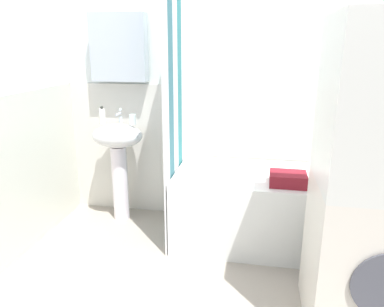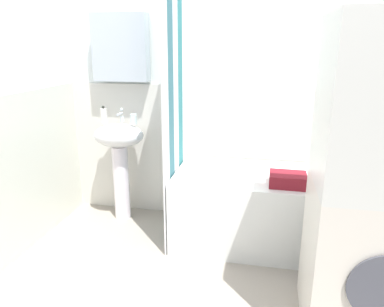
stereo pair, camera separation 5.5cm
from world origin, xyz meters
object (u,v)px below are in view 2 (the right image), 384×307
object	(u,v)px
toothbrush_cup	(134,119)
bathtub	(269,209)
body_wash_bottle	(352,158)
towel_folded	(288,180)
soap_dispenser	(104,116)
shampoo_bottle	(337,154)
washer_dryer_stack	(380,188)
sink	(119,150)

from	to	relation	value
toothbrush_cup	bathtub	distance (m)	1.34
body_wash_bottle	towel_folded	world-z (taller)	body_wash_bottle
soap_dispenser	bathtub	size ratio (longest dim) A/B	0.10
toothbrush_cup	bathtub	xyz separation A→B (m)	(1.17, -0.20, -0.64)
bathtub	shampoo_bottle	xyz separation A→B (m)	(0.52, 0.31, 0.39)
soap_dispenser	toothbrush_cup	bearing A→B (deg)	3.21
bathtub	body_wash_bottle	distance (m)	0.80
bathtub	washer_dryer_stack	bearing A→B (deg)	-58.95
toothbrush_cup	shampoo_bottle	bearing A→B (deg)	3.64
shampoo_bottle	towel_folded	world-z (taller)	shampoo_bottle
body_wash_bottle	washer_dryer_stack	distance (m)	1.19
washer_dryer_stack	toothbrush_cup	bearing A→B (deg)	147.93
towel_folded	washer_dryer_stack	xyz separation A→B (m)	(0.40, -0.65, 0.22)
body_wash_bottle	soap_dispenser	bearing A→B (deg)	-176.51
sink	toothbrush_cup	xyz separation A→B (m)	(0.14, 0.02, 0.28)
toothbrush_cup	bathtub	world-z (taller)	toothbrush_cup
soap_dispenser	shampoo_bottle	bearing A→B (deg)	3.58
toothbrush_cup	shampoo_bottle	world-z (taller)	toothbrush_cup
towel_folded	shampoo_bottle	bearing A→B (deg)	51.48
sink	soap_dispenser	xyz separation A→B (m)	(-0.13, 0.00, 0.30)
sink	body_wash_bottle	xyz separation A→B (m)	(1.94, 0.13, 0.01)
toothbrush_cup	towel_folded	bearing A→B (deg)	-17.45
toothbrush_cup	towel_folded	distance (m)	1.38
shampoo_bottle	towel_folded	bearing A→B (deg)	-128.52
bathtub	body_wash_bottle	size ratio (longest dim) A/B	8.20
soap_dispenser	body_wash_bottle	distance (m)	2.09
toothbrush_cup	body_wash_bottle	bearing A→B (deg)	3.53
sink	shampoo_bottle	bearing A→B (deg)	3.98
toothbrush_cup	towel_folded	xyz separation A→B (m)	(1.28, -0.40, -0.31)
sink	body_wash_bottle	bearing A→B (deg)	3.85
sink	bathtub	distance (m)	1.37
shampoo_bottle	washer_dryer_stack	bearing A→B (deg)	-90.11
toothbrush_cup	washer_dryer_stack	bearing A→B (deg)	-32.07
toothbrush_cup	soap_dispenser	bearing A→B (deg)	-176.79
washer_dryer_stack	soap_dispenser	bearing A→B (deg)	151.92
toothbrush_cup	washer_dryer_stack	size ratio (longest dim) A/B	0.05
soap_dispenser	body_wash_bottle	bearing A→B (deg)	3.49
soap_dispenser	towel_folded	bearing A→B (deg)	-14.07
bathtub	towel_folded	world-z (taller)	towel_folded
sink	washer_dryer_stack	world-z (taller)	washer_dryer_stack
soap_dispenser	shampoo_bottle	distance (m)	1.97
body_wash_bottle	washer_dryer_stack	world-z (taller)	washer_dryer_stack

